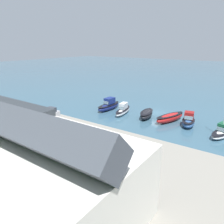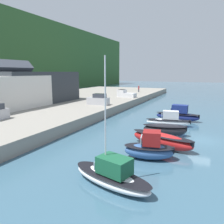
{
  "view_description": "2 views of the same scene",
  "coord_description": "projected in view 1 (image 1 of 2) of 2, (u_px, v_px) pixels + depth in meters",
  "views": [
    {
      "loc": [
        -17.65,
        40.95,
        13.87
      ],
      "look_at": [
        3.74,
        10.72,
        2.25
      ],
      "focal_mm": 35.0,
      "sensor_mm": 36.0,
      "label": 1
    },
    {
      "loc": [
        -26.38,
        -0.74,
        7.75
      ],
      "look_at": [
        -0.52,
        11.03,
        2.57
      ],
      "focal_mm": 35.0,
      "sensor_mm": 36.0,
      "label": 2
    }
  ],
  "objects": [
    {
      "name": "harbor_clubhouse",
      "position": [
        8.0,
        168.0,
        16.96
      ],
      "size": [
        20.6,
        11.67,
        8.54
      ],
      "color": "silver",
      "rests_on": "quay_promenade"
    },
    {
      "name": "ground_plane",
      "position": [
        156.0,
        113.0,
        45.78
      ],
      "size": [
        320.0,
        320.0,
        0.0
      ],
      "primitive_type": "plane",
      "color": "#385B70"
    },
    {
      "name": "moored_boat_1",
      "position": [
        188.0,
        121.0,
        38.08
      ],
      "size": [
        3.03,
        4.84,
        2.58
      ],
      "rotation": [
        0.0,
        0.0,
        0.22
      ],
      "color": "#33568E",
      "rests_on": "ground_plane"
    },
    {
      "name": "moored_boat_2",
      "position": [
        170.0,
        118.0,
        40.32
      ],
      "size": [
        3.97,
        7.27,
        1.54
      ],
      "rotation": [
        0.0,
        0.0,
        -0.32
      ],
      "color": "red",
      "rests_on": "ground_plane"
    },
    {
      "name": "moored_boat_0",
      "position": [
        224.0,
        131.0,
        34.06
      ],
      "size": [
        3.68,
        6.76,
        8.82
      ],
      "rotation": [
        0.0,
        0.0,
        -0.26
      ],
      "color": "white",
      "rests_on": "ground_plane"
    },
    {
      "name": "pickup_truck_1",
      "position": [
        1.0,
        103.0,
        44.16
      ],
      "size": [
        2.5,
        4.93,
        1.9
      ],
      "rotation": [
        0.0,
        0.0,
        -0.12
      ],
      "color": "silver",
      "rests_on": "quay_promenade"
    },
    {
      "name": "quay_promenade",
      "position": [
        30.0,
        180.0,
        21.92
      ],
      "size": [
        121.28,
        30.01,
        1.52
      ],
      "color": "gray",
      "rests_on": "ground_plane"
    },
    {
      "name": "parked_car_1",
      "position": [
        120.0,
        165.0,
        21.42
      ],
      "size": [
        4.34,
        2.15,
        2.16
      ],
      "rotation": [
        0.0,
        0.0,
        1.66
      ],
      "color": "#B7B7BC",
      "rests_on": "quay_promenade"
    },
    {
      "name": "moored_boat_3",
      "position": [
        146.0,
        114.0,
        42.41
      ],
      "size": [
        3.06,
        5.65,
        1.49
      ],
      "rotation": [
        0.0,
        0.0,
        0.2
      ],
      "color": "black",
      "rests_on": "ground_plane"
    },
    {
      "name": "moored_boat_5",
      "position": [
        109.0,
        105.0,
        47.66
      ],
      "size": [
        2.24,
        6.99,
        2.63
      ],
      "rotation": [
        0.0,
        0.0,
        -0.03
      ],
      "color": "navy",
      "rests_on": "ground_plane"
    },
    {
      "name": "moored_boat_4",
      "position": [
        123.0,
        110.0,
        44.89
      ],
      "size": [
        2.71,
        6.58,
        2.27
      ],
      "rotation": [
        0.0,
        0.0,
        0.18
      ],
      "color": "white",
      "rests_on": "ground_plane"
    },
    {
      "name": "parked_car_0",
      "position": [
        48.0,
        116.0,
        36.15
      ],
      "size": [
        2.06,
        4.3,
        2.16
      ],
      "rotation": [
        0.0,
        0.0,
        0.06
      ],
      "color": "#B7B7BC",
      "rests_on": "quay_promenade"
    }
  ]
}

